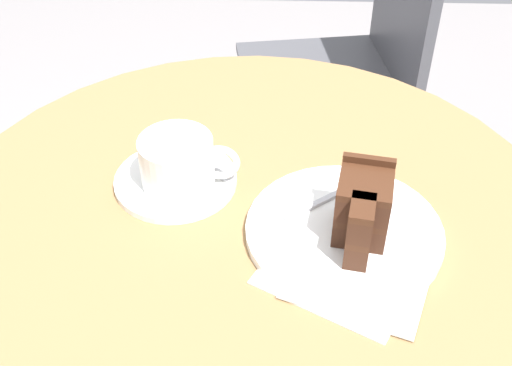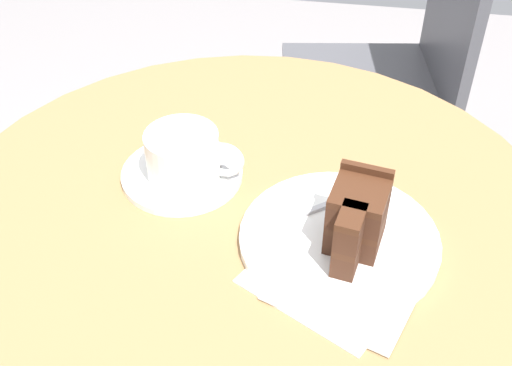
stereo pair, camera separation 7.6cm
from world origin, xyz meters
name	(u,v)px [view 1 (the left image)]	position (x,y,z in m)	size (l,w,h in m)	color
cafe_table	(249,279)	(0.00, 0.00, 0.60)	(0.79, 0.79, 0.72)	olive
saucer	(176,180)	(-0.10, 0.06, 0.72)	(0.16, 0.16, 0.01)	white
coffee_cup	(178,161)	(-0.09, 0.05, 0.76)	(0.13, 0.09, 0.07)	white
teaspoon	(214,168)	(-0.05, 0.08, 0.73)	(0.08, 0.07, 0.00)	#B7B7BC
cake_plate	(344,231)	(0.11, -0.03, 0.73)	(0.23, 0.23, 0.01)	white
cake_slice	(362,209)	(0.13, -0.04, 0.77)	(0.07, 0.10, 0.09)	#422619
fork	(338,193)	(0.11, 0.03, 0.73)	(0.11, 0.09, 0.00)	#B7B7BC
napkin	(352,266)	(0.12, -0.08, 0.72)	(0.22, 0.22, 0.00)	silver
cafe_chair	(363,39)	(0.23, 0.79, 0.55)	(0.44, 0.44, 0.94)	#4C4C51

